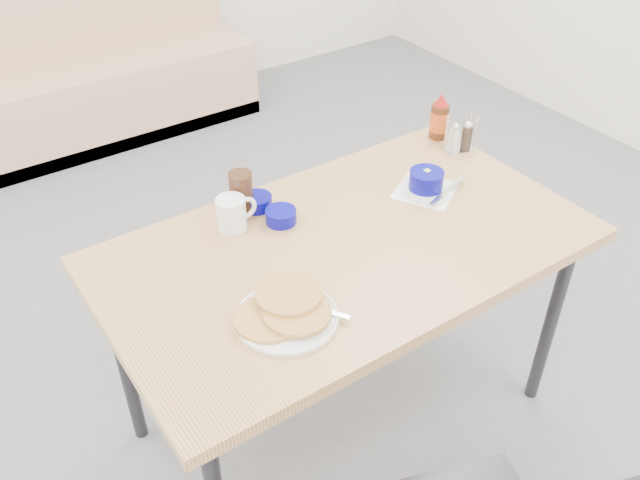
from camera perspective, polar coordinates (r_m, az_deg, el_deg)
ground at (r=2.37m, az=5.58°, el=-18.17°), size 6.00×6.00×0.00m
booth_bench at (r=4.19m, az=-19.39°, el=12.85°), size 1.90×0.56×1.22m
dining_table at (r=1.98m, az=2.23°, el=-1.66°), size 1.40×0.80×0.76m
pancake_plate at (r=1.70m, az=-2.88°, el=-6.10°), size 0.26×0.26×0.05m
coffee_mug at (r=1.99m, az=-7.37°, el=2.30°), size 0.13×0.09×0.10m
grits_setting at (r=2.17m, az=8.93°, el=4.76°), size 0.26×0.24×0.07m
creamer_bowl at (r=2.08m, az=-5.31°, el=3.20°), size 0.09×0.09×0.04m
butter_bowl at (r=2.02m, az=-3.31°, el=2.02°), size 0.09×0.09×0.04m
amber_tumbler at (r=2.05m, az=-6.64°, el=3.97°), size 0.09×0.09×0.13m
condiment_caddy at (r=2.42m, az=11.73°, el=8.37°), size 0.12×0.09×0.13m
syrup_bottle at (r=2.47m, az=10.02°, el=10.03°), size 0.06×0.06×0.17m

